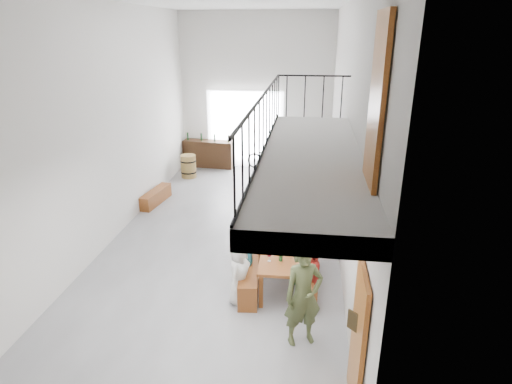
# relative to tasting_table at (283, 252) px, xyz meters

# --- Properties ---
(floor) EXTENTS (12.00, 12.00, 0.00)m
(floor) POSITION_rel_tasting_table_xyz_m (-1.54, 1.96, -0.71)
(floor) COLOR slate
(floor) RESTS_ON ground
(room_walls) EXTENTS (12.00, 12.00, 12.00)m
(room_walls) POSITION_rel_tasting_table_xyz_m (-1.54, 1.96, 2.85)
(room_walls) COLOR silver
(room_walls) RESTS_ON ground
(gateway_portal) EXTENTS (2.80, 0.08, 2.80)m
(gateway_portal) POSITION_rel_tasting_table_xyz_m (-1.94, 7.90, 0.69)
(gateway_portal) COLOR white
(gateway_portal) RESTS_ON ground
(right_wall_decor) EXTENTS (0.07, 8.28, 5.07)m
(right_wall_decor) POSITION_rel_tasting_table_xyz_m (1.16, 0.09, 1.04)
(right_wall_decor) COLOR #A0591E
(right_wall_decor) RESTS_ON ground
(balcony) EXTENTS (1.52, 5.62, 4.00)m
(balcony) POSITION_rel_tasting_table_xyz_m (0.44, -1.17, 2.26)
(balcony) COLOR silver
(balcony) RESTS_ON ground
(tasting_table) EXTENTS (0.89, 2.09, 0.79)m
(tasting_table) POSITION_rel_tasting_table_xyz_m (0.00, 0.00, 0.00)
(tasting_table) COLOR brown
(tasting_table) RESTS_ON ground
(bench_inner) EXTENTS (0.57, 2.28, 0.52)m
(bench_inner) POSITION_rel_tasting_table_xyz_m (-0.67, 0.01, -0.45)
(bench_inner) COLOR brown
(bench_inner) RESTS_ON ground
(bench_wall) EXTENTS (0.28, 2.08, 0.48)m
(bench_wall) POSITION_rel_tasting_table_xyz_m (0.56, 0.03, -0.47)
(bench_wall) COLOR brown
(bench_wall) RESTS_ON ground
(tableware) EXTENTS (0.61, 1.18, 0.35)m
(tableware) POSITION_rel_tasting_table_xyz_m (0.01, -0.03, 0.21)
(tableware) COLOR black
(tableware) RESTS_ON tasting_table
(side_bench) EXTENTS (0.52, 1.47, 0.41)m
(side_bench) POSITION_rel_tasting_table_xyz_m (-4.04, 3.81, -0.50)
(side_bench) COLOR brown
(side_bench) RESTS_ON ground
(oak_barrel) EXTENTS (0.54, 0.54, 0.80)m
(oak_barrel) POSITION_rel_tasting_table_xyz_m (-3.71, 6.29, -0.31)
(oak_barrel) COLOR olive
(oak_barrel) RESTS_ON ground
(serving_counter) EXTENTS (1.92, 0.69, 1.00)m
(serving_counter) POSITION_rel_tasting_table_xyz_m (-3.29, 7.61, -0.21)
(serving_counter) COLOR #321B0F
(serving_counter) RESTS_ON ground
(counter_bottles) EXTENTS (1.64, 0.23, 0.28)m
(counter_bottles) POSITION_rel_tasting_table_xyz_m (-3.29, 7.58, 0.43)
(counter_bottles) COLOR black
(counter_bottles) RESTS_ON serving_counter
(guest_left_a) EXTENTS (0.54, 0.69, 1.24)m
(guest_left_a) POSITION_rel_tasting_table_xyz_m (-0.77, -0.77, -0.09)
(guest_left_a) COLOR silver
(guest_left_a) RESTS_ON ground
(guest_left_b) EXTENTS (0.41, 0.54, 1.32)m
(guest_left_b) POSITION_rel_tasting_table_xyz_m (-0.69, -0.17, -0.05)
(guest_left_b) COLOR #236574
(guest_left_b) RESTS_ON ground
(guest_left_c) EXTENTS (0.57, 0.67, 1.20)m
(guest_left_c) POSITION_rel_tasting_table_xyz_m (-0.70, 0.34, -0.11)
(guest_left_c) COLOR silver
(guest_left_c) RESTS_ON ground
(guest_left_d) EXTENTS (0.47, 0.75, 1.11)m
(guest_left_d) POSITION_rel_tasting_table_xyz_m (-0.83, 0.86, -0.15)
(guest_left_d) COLOR #236574
(guest_left_d) RESTS_ON ground
(guest_right_a) EXTENTS (0.34, 0.66, 1.08)m
(guest_right_a) POSITION_rel_tasting_table_xyz_m (0.62, -0.56, -0.17)
(guest_right_a) COLOR #B2261E
(guest_right_a) RESTS_ON ground
(guest_right_b) EXTENTS (0.71, 1.15, 1.19)m
(guest_right_b) POSITION_rel_tasting_table_xyz_m (0.57, 0.14, -0.11)
(guest_right_b) COLOR black
(guest_right_b) RESTS_ON ground
(guest_right_c) EXTENTS (0.59, 0.71, 1.24)m
(guest_right_c) POSITION_rel_tasting_table_xyz_m (0.51, 0.76, -0.09)
(guest_right_c) COLOR silver
(guest_right_c) RESTS_ON ground
(host_standing) EXTENTS (0.75, 0.64, 1.76)m
(host_standing) POSITION_rel_tasting_table_xyz_m (0.44, -1.73, 0.17)
(host_standing) COLOR #46512D
(host_standing) RESTS_ON ground
(potted_plant) EXTENTS (0.52, 0.49, 0.46)m
(potted_plant) POSITION_rel_tasting_table_xyz_m (0.91, 2.22, -0.48)
(potted_plant) COLOR #19441A
(potted_plant) RESTS_ON ground
(bicycle_near) EXTENTS (1.78, 0.93, 0.89)m
(bicycle_near) POSITION_rel_tasting_table_xyz_m (-1.00, 7.52, -0.26)
(bicycle_near) COLOR black
(bicycle_near) RESTS_ON ground
(bicycle_far) EXTENTS (1.72, 0.52, 1.03)m
(bicycle_far) POSITION_rel_tasting_table_xyz_m (0.06, 6.95, -0.19)
(bicycle_far) COLOR black
(bicycle_far) RESTS_ON ground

